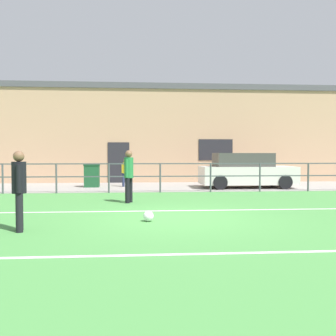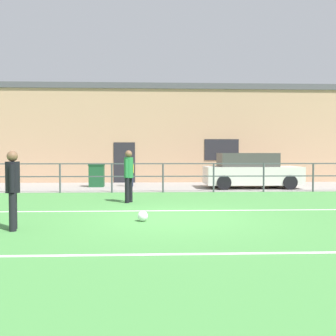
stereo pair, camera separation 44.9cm
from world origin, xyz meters
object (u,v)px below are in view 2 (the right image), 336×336
at_px(player_goalkeeper, 13,185).
at_px(soccer_ball_match, 143,216).
at_px(player_striker, 129,173).
at_px(spectator_child, 130,171).
at_px(trash_bin_0, 97,175).
at_px(parked_car_red, 250,171).

distance_m(player_goalkeeper, soccer_ball_match, 2.82).
relative_size(player_goalkeeper, player_striker, 0.97).
height_order(player_goalkeeper, spectator_child, player_goalkeeper).
bearing_deg(trash_bin_0, spectator_child, 1.95).
height_order(player_striker, parked_car_red, player_striker).
relative_size(player_goalkeeper, trash_bin_0, 1.52).
xyz_separation_m(player_striker, trash_bin_0, (-1.76, 5.57, -0.38)).
distance_m(player_goalkeeper, spectator_child, 10.06).
distance_m(spectator_child, parked_car_red, 5.39).
bearing_deg(trash_bin_0, player_goalkeeper, -91.74).
height_order(player_goalkeeper, trash_bin_0, player_goalkeeper).
relative_size(player_striker, parked_car_red, 0.40).
bearing_deg(parked_car_red, soccer_ball_match, -119.30).
bearing_deg(soccer_ball_match, player_goalkeeper, -160.64).
xyz_separation_m(player_striker, spectator_child, (-0.26, 5.62, -0.18)).
bearing_deg(parked_car_red, trash_bin_0, 173.05).
bearing_deg(soccer_ball_match, parked_car_red, 60.70).
xyz_separation_m(soccer_ball_match, trash_bin_0, (-2.26, 8.95, 0.43)).
xyz_separation_m(soccer_ball_match, spectator_child, (-0.76, 9.00, 0.63)).
xyz_separation_m(player_goalkeeper, soccer_ball_match, (2.56, 0.90, -0.78)).
distance_m(soccer_ball_match, parked_car_red, 9.33).
relative_size(player_goalkeeper, spectator_child, 1.23).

